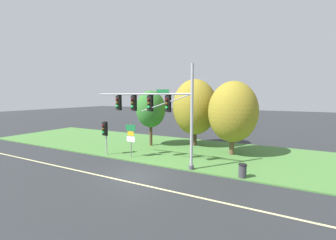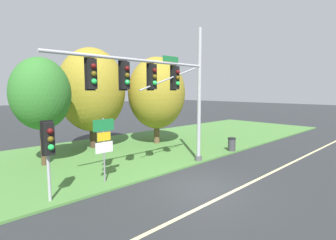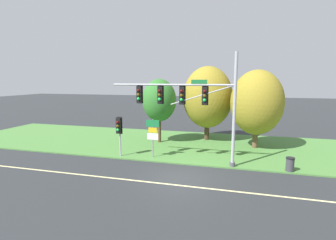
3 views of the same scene
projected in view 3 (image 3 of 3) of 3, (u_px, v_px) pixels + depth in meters
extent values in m
plane|color=#282B2D|center=(179.00, 178.00, 16.47)|extent=(160.00, 160.00, 0.00)
cube|color=beige|center=(175.00, 185.00, 15.32)|extent=(36.00, 0.16, 0.01)
cube|color=#477A38|center=(199.00, 145.00, 24.32)|extent=(48.00, 11.50, 0.10)
cylinder|color=#9EA0A5|center=(234.00, 111.00, 17.70)|extent=(0.22, 0.22, 7.83)
cylinder|color=#4C4C51|center=(232.00, 164.00, 18.27)|extent=(0.40, 0.40, 0.30)
cylinder|color=#9EA0A5|center=(171.00, 85.00, 18.60)|extent=(8.89, 0.14, 0.14)
cylinder|color=#9EA0A5|center=(202.00, 95.00, 18.12)|extent=(4.47, 0.08, 1.48)
cube|color=black|center=(205.00, 96.00, 18.07)|extent=(0.34, 0.28, 1.22)
cube|color=black|center=(205.00, 95.00, 18.23)|extent=(0.46, 0.04, 1.34)
sphere|color=#4C0C0C|center=(205.00, 91.00, 17.86)|extent=(0.22, 0.22, 0.22)
sphere|color=#51420C|center=(204.00, 96.00, 17.90)|extent=(0.22, 0.22, 0.22)
sphere|color=green|center=(204.00, 100.00, 17.95)|extent=(0.22, 0.22, 0.22)
cube|color=black|center=(182.00, 95.00, 18.50)|extent=(0.34, 0.28, 1.22)
cube|color=black|center=(182.00, 95.00, 18.65)|extent=(0.46, 0.04, 1.34)
sphere|color=#4C0C0C|center=(181.00, 91.00, 18.28)|extent=(0.22, 0.22, 0.22)
sphere|color=#51420C|center=(181.00, 95.00, 18.33)|extent=(0.22, 0.22, 0.22)
sphere|color=green|center=(181.00, 100.00, 18.37)|extent=(0.22, 0.22, 0.22)
cube|color=black|center=(160.00, 95.00, 18.92)|extent=(0.34, 0.28, 1.22)
cube|color=black|center=(161.00, 95.00, 19.08)|extent=(0.46, 0.04, 1.34)
sphere|color=#4C0C0C|center=(159.00, 91.00, 18.71)|extent=(0.22, 0.22, 0.22)
sphere|color=#51420C|center=(159.00, 95.00, 18.75)|extent=(0.22, 0.22, 0.22)
sphere|color=green|center=(159.00, 99.00, 18.80)|extent=(0.22, 0.22, 0.22)
cube|color=black|center=(139.00, 95.00, 19.35)|extent=(0.34, 0.28, 1.22)
cube|color=black|center=(140.00, 94.00, 19.50)|extent=(0.46, 0.04, 1.34)
sphere|color=#4C0C0C|center=(138.00, 91.00, 19.13)|extent=(0.22, 0.22, 0.22)
sphere|color=#51420C|center=(138.00, 95.00, 19.18)|extent=(0.22, 0.22, 0.22)
sphere|color=green|center=(138.00, 99.00, 19.22)|extent=(0.22, 0.22, 0.22)
cube|color=#196B33|center=(199.00, 82.00, 17.99)|extent=(1.10, 0.04, 0.28)
cylinder|color=#9EA0A5|center=(120.00, 137.00, 20.60)|extent=(0.12, 0.12, 3.02)
cube|color=black|center=(119.00, 126.00, 20.26)|extent=(0.34, 0.28, 1.22)
cube|color=black|center=(120.00, 125.00, 20.41)|extent=(0.46, 0.04, 1.34)
sphere|color=#4C0C0C|center=(117.00, 122.00, 20.04)|extent=(0.22, 0.22, 0.22)
sphere|color=#51420C|center=(118.00, 126.00, 20.09)|extent=(0.22, 0.22, 0.22)
sphere|color=green|center=(118.00, 130.00, 20.14)|extent=(0.22, 0.22, 0.22)
cylinder|color=slate|center=(153.00, 138.00, 20.25)|extent=(0.08, 0.08, 2.99)
cube|color=#197238|center=(153.00, 123.00, 20.04)|extent=(1.06, 0.03, 0.53)
cube|color=gold|center=(153.00, 130.00, 20.12)|extent=(0.67, 0.03, 0.39)
cube|color=white|center=(153.00, 136.00, 20.20)|extent=(0.88, 0.03, 0.49)
cylinder|color=#4C3823|center=(159.00, 126.00, 25.19)|extent=(0.32, 0.32, 3.17)
ellipsoid|color=#2D6B28|center=(159.00, 100.00, 24.81)|extent=(3.22, 3.22, 4.03)
cylinder|color=#423021|center=(207.00, 125.00, 26.24)|extent=(0.48, 0.48, 2.94)
ellipsoid|color=olive|center=(208.00, 97.00, 25.81)|extent=(4.85, 4.85, 6.06)
cylinder|color=brown|center=(255.00, 132.00, 23.12)|extent=(0.45, 0.45, 2.78)
ellipsoid|color=olive|center=(257.00, 102.00, 22.71)|extent=(4.52, 4.52, 5.65)
cylinder|color=#38383D|center=(290.00, 165.00, 17.28)|extent=(0.52, 0.52, 0.85)
cylinder|color=black|center=(290.00, 158.00, 17.21)|extent=(0.56, 0.56, 0.08)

